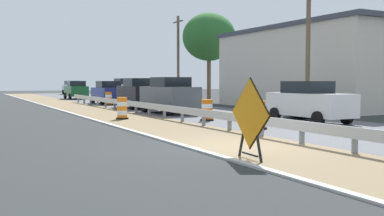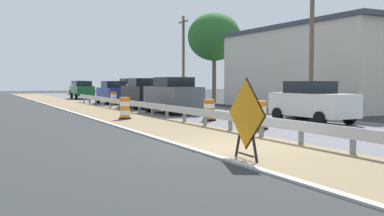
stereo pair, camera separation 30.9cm
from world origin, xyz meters
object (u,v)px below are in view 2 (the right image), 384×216
car_mid_far_lane (312,102)px  utility_pole_near (312,49)px  traffic_barrel_nearest (260,116)px  traffic_barrel_far (114,99)px  car_trailing_near_lane (79,87)px  traffic_barrel_mid (125,109)px  car_distant_a (131,89)px  warning_sign_diamond (246,116)px  car_lead_far_lane (143,93)px  utility_pole_mid (183,58)px  traffic_barrel_close (209,111)px  car_distant_b (82,90)px  traffic_barrel_farther (127,101)px  car_trailing_far_lane (173,95)px  car_lead_near_lane (113,92)px

car_mid_far_lane → utility_pole_near: 4.76m
traffic_barrel_nearest → traffic_barrel_far: (-0.16, 19.54, -0.04)m
car_trailing_near_lane → traffic_barrel_mid: bearing=-11.5°
car_distant_a → traffic_barrel_nearest: bearing=-7.3°
warning_sign_diamond → car_mid_far_lane: (8.13, 6.74, -0.11)m
warning_sign_diamond → traffic_barrel_far: bearing=-95.4°
car_trailing_near_lane → traffic_barrel_far: bearing=-9.5°
traffic_barrel_mid → car_lead_far_lane: size_ratio=0.26×
car_mid_far_lane → utility_pole_mid: size_ratio=0.57×
traffic_barrel_close → utility_pole_mid: 19.38m
warning_sign_diamond → traffic_barrel_close: 10.64m
car_distant_b → car_distant_a: bearing=-149.2°
traffic_barrel_farther → utility_pole_mid: size_ratio=0.14×
car_distant_a → utility_pole_mid: utility_pole_mid is taller
traffic_barrel_far → traffic_barrel_farther: size_ratio=0.99×
traffic_barrel_farther → car_mid_far_lane: bearing=-75.9°
traffic_barrel_farther → car_trailing_near_lane: size_ratio=0.22×
traffic_barrel_mid → traffic_barrel_far: size_ratio=1.04×
warning_sign_diamond → traffic_barrel_far: size_ratio=1.91×
traffic_barrel_nearest → car_trailing_far_lane: (0.45, 9.49, 0.56)m
traffic_barrel_farther → utility_pole_mid: utility_pole_mid is taller
car_lead_far_lane → car_trailing_near_lane: bearing=-3.7°
car_distant_a → traffic_barrel_mid: bearing=-18.9°
traffic_barrel_close → car_trailing_near_lane: size_ratio=0.21×
car_lead_near_lane → utility_pole_mid: utility_pole_mid is taller
car_distant_a → car_lead_near_lane: bearing=-32.1°
warning_sign_diamond → car_distant_a: (8.21, 32.58, 0.02)m
traffic_barrel_nearest → car_lead_near_lane: car_lead_near_lane is taller
car_trailing_far_lane → car_lead_far_lane: bearing=-2.5°
car_lead_near_lane → car_mid_far_lane: bearing=-170.6°
traffic_barrel_farther → traffic_barrel_close: bearing=-89.7°
traffic_barrel_farther → car_trailing_far_lane: (0.46, -7.17, 0.59)m
car_mid_far_lane → utility_pole_mid: (3.28, 20.65, 3.09)m
traffic_barrel_close → traffic_barrel_mid: (-3.39, 2.72, 0.04)m
warning_sign_diamond → traffic_barrel_close: (4.33, 9.70, -0.61)m
traffic_barrel_nearest → traffic_barrel_mid: 7.74m
traffic_barrel_mid → car_lead_far_lane: bearing=63.7°
car_mid_far_lane → car_lead_far_lane: bearing=-166.4°
traffic_barrel_mid → car_lead_near_lane: size_ratio=0.27×
car_lead_far_lane → car_distant_b: 18.33m
traffic_barrel_close → car_trailing_far_lane: bearing=85.6°
car_lead_far_lane → car_mid_far_lane: car_lead_far_lane is taller
car_trailing_near_lane → traffic_barrel_close: bearing=-6.7°
warning_sign_diamond → traffic_barrel_farther: warning_sign_diamond is taller
warning_sign_diamond → car_lead_near_lane: bearing=-96.0°
traffic_barrel_farther → car_lead_far_lane: bearing=-69.9°
utility_pole_near → utility_pole_mid: (0.71, 17.71, 0.37)m
traffic_barrel_mid → car_distant_b: size_ratio=0.26×
traffic_barrel_nearest → car_trailing_near_lane: bearing=85.6°
traffic_barrel_mid → car_trailing_far_lane: bearing=33.5°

